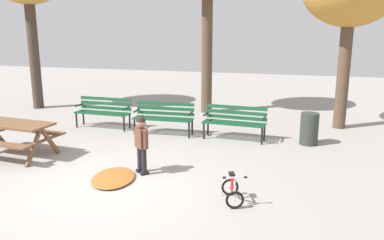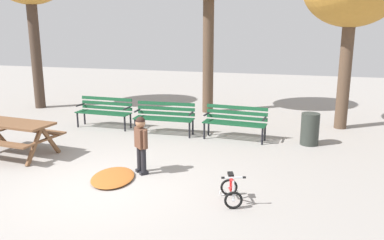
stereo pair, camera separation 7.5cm
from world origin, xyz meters
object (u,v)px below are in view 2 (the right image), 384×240
at_px(child_standing, 141,140).
at_px(park_bench_right, 235,120).
at_px(park_bench_far_left, 105,110).
at_px(picnic_table, 14,130).
at_px(park_bench_left, 165,115).
at_px(kids_bicycle, 231,191).
at_px(trash_bin, 310,129).

bearing_deg(child_standing, park_bench_right, 64.64).
height_order(park_bench_right, child_standing, child_standing).
bearing_deg(park_bench_far_left, child_standing, -51.96).
distance_m(picnic_table, park_bench_right, 5.25).
relative_size(park_bench_far_left, park_bench_left, 1.00).
relative_size(park_bench_far_left, child_standing, 1.40).
bearing_deg(park_bench_right, child_standing, -115.36).
relative_size(picnic_table, kids_bicycle, 3.07).
bearing_deg(picnic_table, park_bench_right, 30.01).
distance_m(park_bench_far_left, trash_bin, 5.65).
relative_size(park_bench_far_left, trash_bin, 2.06).
xyz_separation_m(park_bench_far_left, child_standing, (2.43, -3.11, 0.17)).
relative_size(park_bench_far_left, kids_bicycle, 2.58).
relative_size(park_bench_left, child_standing, 1.40).
distance_m(picnic_table, child_standing, 3.19).
bearing_deg(kids_bicycle, park_bench_right, 98.77).
xyz_separation_m(park_bench_far_left, kids_bicycle, (4.38, -3.94, -0.31)).
relative_size(child_standing, kids_bicycle, 1.84).
relative_size(park_bench_left, park_bench_right, 0.99).
distance_m(child_standing, kids_bicycle, 2.17).
bearing_deg(picnic_table, park_bench_left, 44.83).
bearing_deg(kids_bicycle, child_standing, 157.01).
height_order(picnic_table, trash_bin, trash_bin).
bearing_deg(child_standing, kids_bicycle, -22.99).
distance_m(kids_bicycle, trash_bin, 3.96).
height_order(park_bench_left, trash_bin, park_bench_left).
xyz_separation_m(child_standing, trash_bin, (3.21, 2.92, -0.29)).
bearing_deg(child_standing, park_bench_far_left, 128.04).
bearing_deg(park_bench_left, kids_bicycle, -56.22).
height_order(park_bench_left, kids_bicycle, park_bench_left).
height_order(park_bench_right, trash_bin, park_bench_right).
bearing_deg(picnic_table, kids_bicycle, -12.03).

